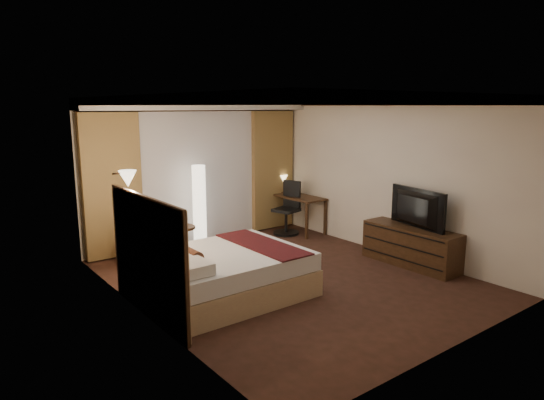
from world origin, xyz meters
TOP-DOWN VIEW (x-y plane):
  - floor at (0.00, 0.00)m, footprint 4.50×5.50m
  - ceiling at (0.00, 0.00)m, footprint 4.50×5.50m
  - back_wall at (0.00, 2.75)m, footprint 4.50×0.02m
  - left_wall at (-2.25, 0.00)m, footprint 0.02×5.50m
  - right_wall at (2.25, 0.00)m, footprint 0.02×5.50m
  - crown_molding at (0.00, 0.00)m, footprint 4.50×5.50m
  - soffit at (0.00, 2.50)m, footprint 4.50×0.50m
  - curtain_sheer at (0.00, 2.67)m, footprint 2.48×0.04m
  - curtain_left_drape at (-1.70, 2.61)m, footprint 1.00×0.14m
  - curtain_right_drape at (1.70, 2.61)m, footprint 1.00×0.14m
  - wall_sconce at (-2.09, 0.85)m, footprint 0.24×0.24m
  - bed at (-1.12, 0.01)m, footprint 2.14×1.67m
  - headboard at (-2.20, 0.01)m, footprint 0.12×1.97m
  - armchair at (-1.35, 1.92)m, footprint 1.10×1.09m
  - side_table at (-0.70, 2.07)m, footprint 0.46×0.46m
  - floor_lamp at (-0.23, 2.28)m, footprint 0.32×0.32m
  - desk at (1.95, 2.07)m, footprint 0.55×1.25m
  - desk_lamp at (1.95, 2.54)m, footprint 0.18×0.18m
  - office_chair at (1.60, 2.02)m, footprint 0.65×0.65m
  - dresser at (2.00, -0.73)m, footprint 0.50×1.64m
  - television at (1.97, -0.73)m, footprint 0.87×1.27m

SIDE VIEW (x-z plane):
  - floor at x=0.00m, z-range -0.01..0.01m
  - side_table at x=-0.70m, z-range 0.00..0.50m
  - bed at x=-1.12m, z-range 0.00..0.63m
  - dresser at x=2.00m, z-range 0.00..0.64m
  - desk at x=1.95m, z-range 0.00..0.75m
  - armchair at x=-1.35m, z-range 0.00..0.83m
  - office_chair at x=1.60m, z-range 0.00..1.09m
  - headboard at x=-2.20m, z-range 0.00..1.50m
  - floor_lamp at x=-0.23m, z-range 0.00..1.54m
  - desk_lamp at x=1.95m, z-range 0.75..1.09m
  - television at x=1.97m, z-range 0.90..1.05m
  - curtain_sheer at x=0.00m, z-range 0.02..2.48m
  - curtain_left_drape at x=-1.70m, z-range 0.02..2.48m
  - curtain_right_drape at x=1.70m, z-range 0.02..2.48m
  - back_wall at x=0.00m, z-range 0.00..2.70m
  - left_wall at x=-2.25m, z-range 0.00..2.70m
  - right_wall at x=2.25m, z-range 0.00..2.70m
  - wall_sconce at x=-2.09m, z-range 1.50..1.74m
  - soffit at x=0.00m, z-range 2.50..2.70m
  - crown_molding at x=0.00m, z-range 2.58..2.70m
  - ceiling at x=0.00m, z-range 2.70..2.71m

